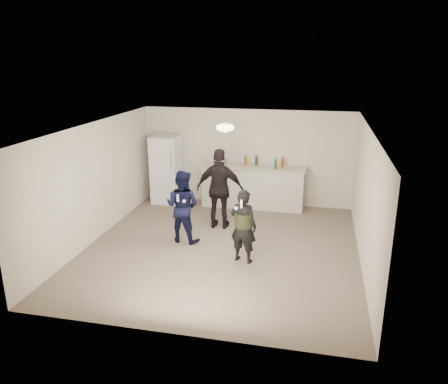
% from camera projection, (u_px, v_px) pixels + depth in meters
% --- Properties ---
extents(floor, '(6.00, 6.00, 0.00)m').
position_uv_depth(floor, '(222.00, 248.00, 9.04)').
color(floor, '#6B5B4C').
rests_on(floor, ground).
extents(ceiling, '(6.00, 6.00, 0.00)m').
position_uv_depth(ceiling, '(222.00, 127.00, 8.29)').
color(ceiling, silver).
rests_on(ceiling, wall_back).
extents(wall_back, '(6.00, 0.00, 6.00)m').
position_uv_depth(wall_back, '(247.00, 157.00, 11.46)').
color(wall_back, beige).
rests_on(wall_back, floor).
extents(wall_front, '(6.00, 0.00, 6.00)m').
position_uv_depth(wall_front, '(173.00, 255.00, 5.87)').
color(wall_front, beige).
rests_on(wall_front, floor).
extents(wall_left, '(0.00, 6.00, 6.00)m').
position_uv_depth(wall_left, '(95.00, 182.00, 9.22)').
color(wall_left, beige).
rests_on(wall_left, floor).
extents(wall_right, '(0.00, 6.00, 6.00)m').
position_uv_depth(wall_right, '(366.00, 200.00, 8.10)').
color(wall_right, beige).
rests_on(wall_right, floor).
extents(counter, '(2.60, 0.56, 1.05)m').
position_uv_depth(counter, '(253.00, 188.00, 11.32)').
color(counter, beige).
rests_on(counter, floor).
extents(counter_top, '(2.68, 0.64, 0.04)m').
position_uv_depth(counter_top, '(253.00, 167.00, 11.16)').
color(counter_top, beige).
rests_on(counter_top, counter).
extents(fridge, '(0.70, 0.70, 1.80)m').
position_uv_depth(fridge, '(166.00, 169.00, 11.62)').
color(fridge, white).
rests_on(fridge, floor).
extents(fridge_handle, '(0.02, 0.02, 0.60)m').
position_uv_depth(fridge_handle, '(171.00, 158.00, 11.10)').
color(fridge_handle, silver).
rests_on(fridge_handle, fridge).
extents(ceiling_dome, '(0.36, 0.36, 0.16)m').
position_uv_depth(ceiling_dome, '(225.00, 128.00, 8.58)').
color(ceiling_dome, white).
rests_on(ceiling_dome, ceiling).
extents(shaker, '(0.08, 0.08, 0.17)m').
position_uv_depth(shaker, '(226.00, 161.00, 11.32)').
color(shaker, '#B1B0B5').
rests_on(shaker, counter_top).
extents(man, '(0.85, 0.71, 1.55)m').
position_uv_depth(man, '(182.00, 206.00, 9.17)').
color(man, '#0E113A').
rests_on(man, floor).
extents(woman, '(0.60, 0.47, 1.45)m').
position_uv_depth(woman, '(243.00, 226.00, 8.25)').
color(woman, black).
rests_on(woman, floor).
extents(camo_shorts, '(0.34, 0.34, 0.28)m').
position_uv_depth(camo_shorts, '(243.00, 220.00, 8.22)').
color(camo_shorts, '#293317').
rests_on(camo_shorts, woman).
extents(spectator, '(1.08, 0.45, 1.84)m').
position_uv_depth(spectator, '(220.00, 189.00, 9.84)').
color(spectator, black).
rests_on(spectator, floor).
extents(remote_man, '(0.04, 0.04, 0.15)m').
position_uv_depth(remote_man, '(178.00, 198.00, 8.83)').
color(remote_man, silver).
rests_on(remote_man, man).
extents(nunchuk_man, '(0.07, 0.07, 0.07)m').
position_uv_depth(nunchuk_man, '(184.00, 201.00, 8.85)').
color(nunchuk_man, white).
rests_on(nunchuk_man, man).
extents(remote_woman, '(0.04, 0.04, 0.15)m').
position_uv_depth(remote_woman, '(241.00, 204.00, 7.86)').
color(remote_woman, white).
rests_on(remote_woman, woman).
extents(nunchuk_woman, '(0.07, 0.07, 0.07)m').
position_uv_depth(nunchuk_woman, '(236.00, 208.00, 7.94)').
color(nunchuk_woman, white).
rests_on(nunchuk_woman, woman).
extents(bottle_cluster, '(1.59, 0.39, 0.25)m').
position_uv_depth(bottle_cluster, '(257.00, 162.00, 11.15)').
color(bottle_cluster, brown).
rests_on(bottle_cluster, counter_top).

